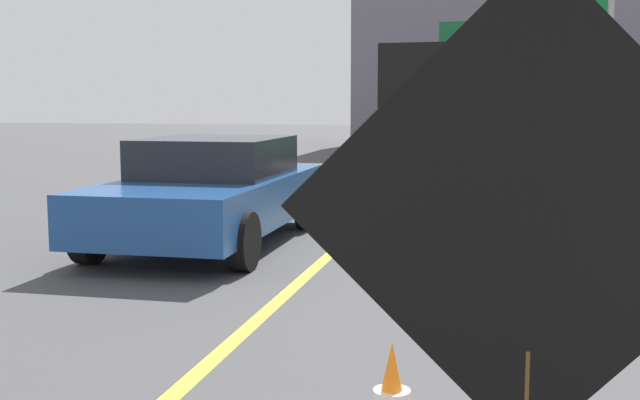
% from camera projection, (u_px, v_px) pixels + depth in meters
% --- Properties ---
extents(lane_center_stripe, '(0.14, 36.00, 0.01)m').
position_uv_depth(lane_center_stripe, '(237.00, 338.00, 6.26)').
color(lane_center_stripe, yellow).
rests_on(lane_center_stripe, ground).
extents(roadwork_sign, '(1.63, 0.20, 2.33)m').
position_uv_depth(roadwork_sign, '(532.00, 223.00, 2.55)').
color(roadwork_sign, '#593819').
rests_on(roadwork_sign, ground).
extents(arrow_board_trailer, '(1.60, 1.89, 2.70)m').
position_uv_depth(arrow_board_trailer, '(430.00, 195.00, 11.71)').
color(arrow_board_trailer, orange).
rests_on(arrow_board_trailer, ground).
extents(box_truck, '(2.48, 7.94, 3.15)m').
position_uv_depth(box_truck, '(508.00, 107.00, 16.50)').
color(box_truck, black).
rests_on(box_truck, ground).
extents(pickup_car, '(2.09, 4.46, 1.38)m').
position_uv_depth(pickup_car, '(211.00, 191.00, 10.32)').
color(pickup_car, navy).
rests_on(pickup_car, ground).
extents(highway_guide_sign, '(2.79, 0.24, 5.00)m').
position_uv_depth(highway_guide_sign, '(579.00, 43.00, 21.69)').
color(highway_guide_sign, gray).
rests_on(highway_guide_sign, ground).
extents(far_building_block, '(17.45, 6.68, 8.28)m').
position_uv_depth(far_building_block, '(588.00, 41.00, 30.71)').
color(far_building_block, slate).
rests_on(far_building_block, ground).
extents(traffic_cone_mid_lane, '(0.36, 0.36, 0.75)m').
position_uv_depth(traffic_cone_mid_lane, '(437.00, 265.00, 7.25)').
color(traffic_cone_mid_lane, black).
rests_on(traffic_cone_mid_lane, ground).
extents(traffic_cone_far_lane, '(0.36, 0.36, 0.77)m').
position_uv_depth(traffic_cone_far_lane, '(440.00, 215.00, 10.33)').
color(traffic_cone_far_lane, black).
rests_on(traffic_cone_far_lane, ground).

